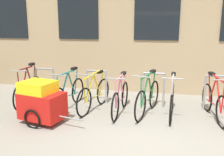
% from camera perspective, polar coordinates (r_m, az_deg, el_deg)
% --- Properties ---
extents(ground_plane, '(42.00, 42.00, 0.00)m').
position_cam_1_polar(ground_plane, '(4.76, 7.69, -13.82)').
color(ground_plane, gray).
extents(storefront_building, '(28.00, 5.99, 5.40)m').
position_cam_1_polar(storefront_building, '(10.46, 11.04, 15.60)').
color(storefront_building, tan).
rests_on(storefront_building, ground).
extents(bike_rack, '(6.57, 0.05, 0.90)m').
position_cam_1_polar(bike_rack, '(6.36, 9.56, -1.90)').
color(bike_rack, gray).
rests_on(bike_rack, ground).
extents(bicycle_silver, '(0.44, 1.62, 1.01)m').
position_cam_1_polar(bicycle_silver, '(5.87, 13.67, -5.04)').
color(bicycle_silver, black).
rests_on(bicycle_silver, ground).
extents(bicycle_teal, '(0.44, 1.72, 1.01)m').
position_cam_1_polar(bicycle_teal, '(6.30, -9.96, -3.58)').
color(bicycle_teal, black).
rests_on(bicycle_teal, ground).
extents(bicycle_red, '(0.44, 1.69, 1.02)m').
position_cam_1_polar(bicycle_red, '(6.02, 22.52, -5.09)').
color(bicycle_red, black).
rests_on(bicycle_red, ground).
extents(bicycle_pink, '(0.44, 1.68, 0.97)m').
position_cam_1_polar(bicycle_pink, '(5.89, 1.97, -4.64)').
color(bicycle_pink, black).
rests_on(bicycle_pink, ground).
extents(bicycle_yellow, '(0.49, 1.68, 1.00)m').
position_cam_1_polar(bicycle_yellow, '(6.12, -4.12, -3.88)').
color(bicycle_yellow, black).
rests_on(bicycle_yellow, ground).
extents(bicycle_maroon, '(0.44, 1.66, 1.07)m').
position_cam_1_polar(bicycle_maroon, '(6.92, -18.77, -2.62)').
color(bicycle_maroon, black).
rests_on(bicycle_maroon, ground).
extents(bicycle_green, '(0.56, 1.70, 1.02)m').
position_cam_1_polar(bicycle_green, '(5.89, 8.28, -4.55)').
color(bicycle_green, black).
rests_on(bicycle_green, ground).
extents(bike_trailer, '(1.48, 0.79, 0.92)m').
position_cam_1_polar(bike_trailer, '(5.50, -16.01, -5.27)').
color(bike_trailer, red).
rests_on(bike_trailer, ground).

